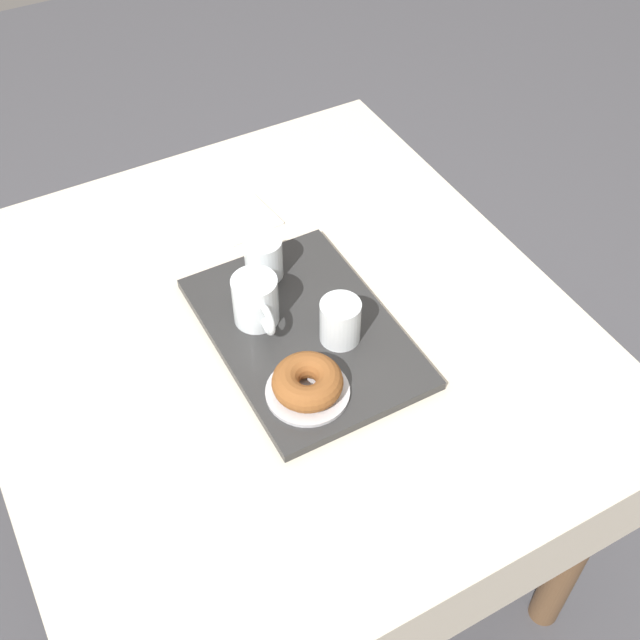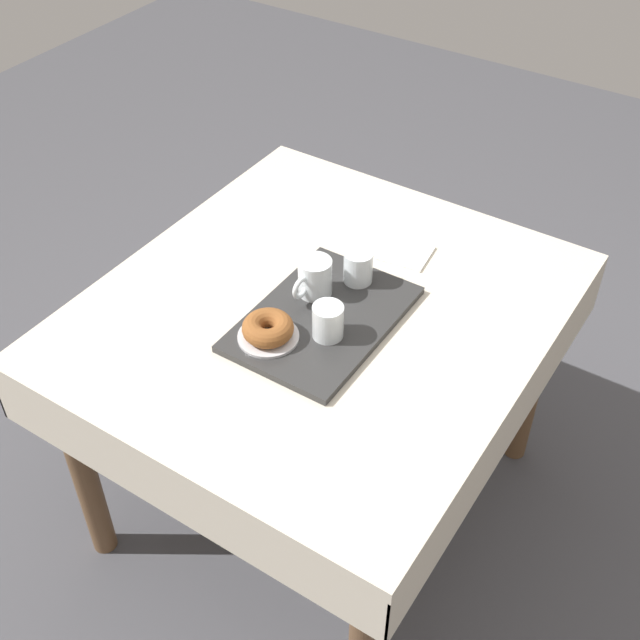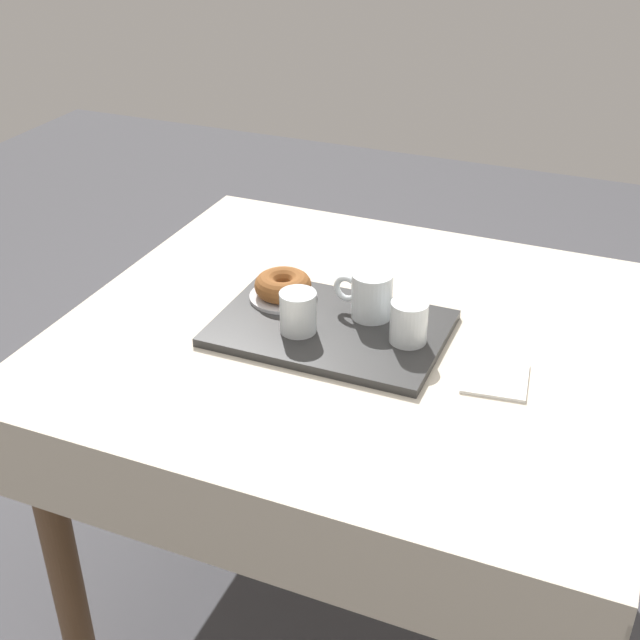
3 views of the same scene
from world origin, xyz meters
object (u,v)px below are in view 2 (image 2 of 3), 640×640
Objects in this scene: water_glass_near at (358,268)px; serving_tray at (322,319)px; dining_table at (320,338)px; tea_mug_left at (314,278)px; donut_plate_left at (268,337)px; sugar_donut_left at (268,328)px; paper_napkin at (406,253)px; water_glass_far at (328,323)px.

serving_tray is at bearing 179.90° from water_glass_near.
dining_table is 0.17m from tea_mug_left.
serving_tray is 0.14m from donut_plate_left.
paper_napkin is (0.45, -0.10, -0.04)m from sugar_donut_left.
serving_tray is at bearing -25.34° from sugar_donut_left.
tea_mug_left is at bearing 159.92° from paper_napkin.
paper_napkin is at bearing -12.15° from donut_plate_left.
paper_napkin is at bearing -12.22° from water_glass_near.
dining_table is 9.70× the size of sugar_donut_left.
water_glass_far is 0.38m from paper_napkin.
water_glass_near is at bearing -12.11° from sugar_donut_left.
dining_table is 13.78× the size of water_glass_near.
donut_plate_left is at bearing 127.17° from water_glass_far.
dining_table is 0.20m from water_glass_far.
water_glass_near is (0.09, -0.06, -0.01)m from tea_mug_left.
tea_mug_left is (0.06, 0.06, 0.05)m from serving_tray.
tea_mug_left is at bearing 45.72° from serving_tray.
tea_mug_left reaches higher than serving_tray.
tea_mug_left reaches higher than water_glass_far.
sugar_donut_left is (-0.13, 0.06, 0.04)m from serving_tray.
donut_plate_left reaches higher than paper_napkin.
paper_napkin is at bearing -12.15° from sugar_donut_left.
water_glass_near is (0.11, -0.03, 0.16)m from dining_table.
paper_napkin is (0.17, -0.04, -0.05)m from water_glass_near.
water_glass_far is at bearing -52.83° from sugar_donut_left.
tea_mug_left is (0.01, 0.03, 0.16)m from dining_table.
sugar_donut_left is 0.46m from paper_napkin.
sugar_donut_left is at bearing 154.66° from serving_tray.
water_glass_far reaches higher than serving_tray.
water_glass_near is (0.15, -0.00, 0.04)m from serving_tray.
serving_tray is at bearing -134.28° from tea_mug_left.
serving_tray is 5.37× the size of water_glass_near.
tea_mug_left is 0.88× the size of donut_plate_left.
water_glass_near is at bearing -0.10° from serving_tray.
dining_table is 2.57× the size of serving_tray.
serving_tray is 0.08m from water_glass_far.
donut_plate_left is at bearing 154.66° from serving_tray.
water_glass_far is (-0.11, -0.10, -0.01)m from tea_mug_left.
dining_table is at bearing -118.72° from tea_mug_left.
water_glass_far is 0.13m from sugar_donut_left.
water_glass_near is 0.18m from paper_napkin.
donut_plate_left reaches higher than dining_table.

